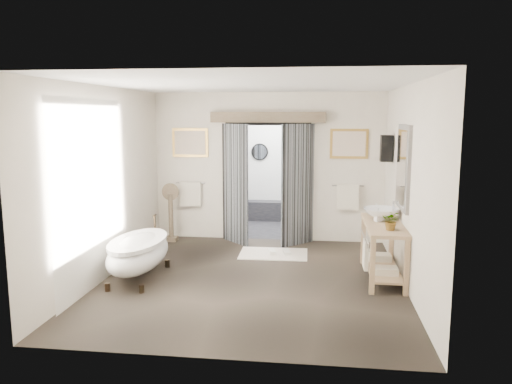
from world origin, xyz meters
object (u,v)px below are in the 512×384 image
vanity (382,246)px  rug (274,254)px  clawfoot_tub (139,252)px  basin (381,214)px

vanity → rug: size_ratio=1.33×
clawfoot_tub → basin: basin is taller
clawfoot_tub → rug: bearing=39.5°
vanity → rug: vanity is taller
vanity → basin: 0.51m
vanity → basin: (0.01, 0.26, 0.44)m
basin → vanity: bearing=-77.0°
rug → basin: size_ratio=2.20×
basin → clawfoot_tub: bearing=-153.7°
rug → vanity: bearing=-32.3°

